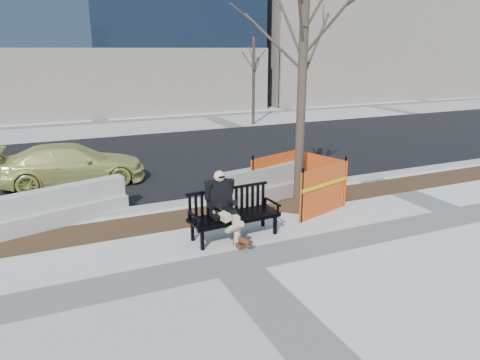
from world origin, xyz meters
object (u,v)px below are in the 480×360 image
object	(u,v)px
seated_man	(222,239)
sedan	(74,184)
tree_fence	(297,205)
bench	(234,237)
jersey_barrier_right	(274,198)
jersey_barrier_left	(63,222)

from	to	relation	value
seated_man	sedan	distance (m)	6.20
tree_fence	sedan	bearing A→B (deg)	139.49
bench	seated_man	distance (m)	0.28
sedan	jersey_barrier_right	bearing A→B (deg)	-121.23
bench	tree_fence	distance (m)	2.62
bench	seated_man	size ratio (longest dim) A/B	1.35
sedan	jersey_barrier_left	world-z (taller)	sedan
bench	sedan	bearing A→B (deg)	113.00
bench	jersey_barrier_left	distance (m)	4.17
seated_man	bench	bearing A→B (deg)	-11.44
sedan	jersey_barrier_right	size ratio (longest dim) A/B	1.27
bench	jersey_barrier_right	bearing A→B (deg)	40.12
tree_fence	jersey_barrier_right	world-z (taller)	tree_fence
seated_man	tree_fence	distance (m)	2.85
bench	jersey_barrier_right	distance (m)	2.88
seated_man	tree_fence	xyz separation A→B (m)	(2.60, 1.17, 0.00)
bench	seated_man	bearing A→B (deg)	168.56
seated_man	tree_fence	world-z (taller)	tree_fence
seated_man	sedan	world-z (taller)	seated_man
tree_fence	jersey_barrier_left	size ratio (longest dim) A/B	2.15
jersey_barrier_left	jersey_barrier_right	distance (m)	5.47
jersey_barrier_right	sedan	bearing A→B (deg)	132.85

